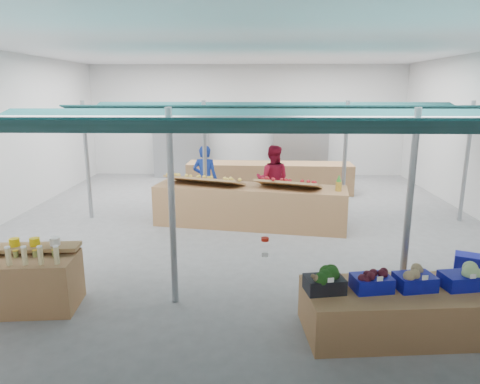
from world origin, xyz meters
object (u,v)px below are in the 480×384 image
at_px(veg_counter, 425,310).
at_px(vendor_right, 273,180).
at_px(vendor_left, 205,179).
at_px(bottle_shelf, 16,280).
at_px(fruit_counter, 250,206).
at_px(crate_stack, 468,270).

xyz_separation_m(veg_counter, vendor_right, (-1.82, 5.79, 0.60)).
height_order(veg_counter, vendor_right, vendor_right).
relative_size(veg_counter, vendor_left, 1.78).
bearing_deg(bottle_shelf, vendor_right, 46.80).
distance_m(vendor_left, vendor_right, 1.80).
bearing_deg(fruit_counter, bottle_shelf, -120.30).
bearing_deg(vendor_right, crate_stack, 135.36).
bearing_deg(vendor_left, crate_stack, 148.24).
height_order(bottle_shelf, vendor_right, vendor_right).
bearing_deg(veg_counter, bottle_shelf, 170.02).
relative_size(fruit_counter, crate_stack, 8.42).
height_order(fruit_counter, vendor_right, vendor_right).
bearing_deg(fruit_counter, vendor_left, 147.09).
xyz_separation_m(veg_counter, vendor_left, (-3.62, 5.79, 0.60)).
bearing_deg(fruit_counter, vendor_right, 70.99).
bearing_deg(crate_stack, veg_counter, -131.70).
bearing_deg(fruit_counter, veg_counter, -53.14).
height_order(crate_stack, vendor_left, vendor_left).
relative_size(veg_counter, crate_stack, 5.98).
height_order(veg_counter, crate_stack, veg_counter).
xyz_separation_m(fruit_counter, vendor_right, (0.60, 1.10, 0.43)).
xyz_separation_m(veg_counter, crate_stack, (1.30, 1.46, -0.04)).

